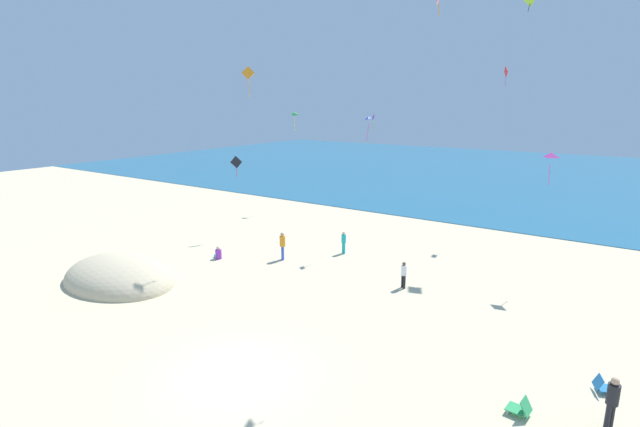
% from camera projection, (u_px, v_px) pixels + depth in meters
% --- Properties ---
extents(ground_plane, '(120.00, 120.00, 0.00)m').
position_uv_depth(ground_plane, '(372.00, 284.00, 24.12)').
color(ground_plane, beige).
extents(ocean_water, '(120.00, 60.00, 0.05)m').
position_uv_depth(ocean_water, '(535.00, 175.00, 59.81)').
color(ocean_water, '#236084').
rests_on(ocean_water, ground_plane).
extents(dune_mound, '(6.72, 4.70, 2.73)m').
position_uv_depth(dune_mound, '(120.00, 281.00, 24.42)').
color(dune_mound, '#CCB891').
rests_on(dune_mound, ground_plane).
extents(beach_chair_near_camera, '(0.72, 0.59, 0.59)m').
position_uv_depth(beach_chair_near_camera, '(521.00, 408.00, 13.92)').
color(beach_chair_near_camera, '#2D9956').
rests_on(beach_chair_near_camera, ground_plane).
extents(beach_chair_mid_beach, '(0.81, 0.71, 0.53)m').
position_uv_depth(beach_chair_mid_beach, '(604.00, 386.00, 15.04)').
color(beach_chair_mid_beach, '#2370B2').
rests_on(beach_chair_mid_beach, ground_plane).
extents(person_0, '(0.70, 0.55, 0.78)m').
position_uv_depth(person_0, '(218.00, 254.00, 27.93)').
color(person_0, purple).
rests_on(person_0, ground_plane).
extents(person_1, '(0.37, 0.37, 1.38)m').
position_uv_depth(person_1, '(404.00, 273.00, 23.38)').
color(person_1, black).
rests_on(person_1, ground_plane).
extents(person_2, '(0.46, 0.46, 1.68)m').
position_uv_depth(person_2, '(283.00, 244.00, 27.57)').
color(person_2, blue).
rests_on(person_2, ground_plane).
extents(person_3, '(0.45, 0.45, 1.66)m').
position_uv_depth(person_3, '(612.00, 400.00, 13.16)').
color(person_3, black).
rests_on(person_3, ground_plane).
extents(person_4, '(0.38, 0.38, 1.40)m').
position_uv_depth(person_4, '(344.00, 241.00, 28.75)').
color(person_4, '#19ADB2').
rests_on(person_4, ground_plane).
extents(kite_blue, '(0.52, 0.57, 1.48)m').
position_uv_depth(kite_blue, '(368.00, 118.00, 28.21)').
color(kite_blue, blue).
extents(kite_red, '(0.39, 0.60, 1.32)m').
position_uv_depth(kite_red, '(506.00, 72.00, 30.90)').
color(kite_red, red).
extents(kite_orange, '(0.61, 0.39, 1.59)m').
position_uv_depth(kite_orange, '(248.00, 74.00, 24.38)').
color(kite_orange, orange).
extents(kite_green, '(0.56, 0.46, 1.61)m').
position_uv_depth(kite_green, '(294.00, 114.00, 39.44)').
color(kite_green, green).
extents(kite_purple, '(0.39, 0.39, 1.55)m').
position_uv_depth(kite_purple, '(373.00, 118.00, 43.89)').
color(kite_purple, purple).
extents(kite_magenta, '(0.74, 0.64, 1.61)m').
position_uv_depth(kite_magenta, '(551.00, 155.00, 22.73)').
color(kite_magenta, '#DB3DA8').
extents(kite_black, '(0.38, 0.79, 1.47)m').
position_uv_depth(kite_black, '(236.00, 163.00, 31.52)').
color(kite_black, black).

